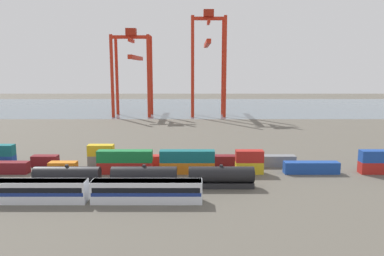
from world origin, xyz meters
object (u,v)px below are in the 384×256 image
Objects in this scene: gantry_crane_west at (132,64)px; freight_tank_row at (144,177)px; gantry_crane_central at (207,53)px; passenger_train at (89,190)px.

freight_tank_row is at bearing -80.21° from gantry_crane_west.
gantry_crane_central is (17.13, 113.03, 28.00)m from freight_tank_row.
freight_tank_row is at bearing 43.37° from passenger_train.
passenger_train is 126.90m from gantry_crane_central.
freight_tank_row is 1.03× the size of gantry_crane_west.
gantry_crane_central is (36.64, 0.04, 4.95)m from gantry_crane_west.
gantry_crane_west is at bearing -179.94° from gantry_crane_central.
gantry_crane_west is (-19.50, 113.00, 23.05)m from freight_tank_row.
passenger_train is 11.72m from freight_tank_row.
gantry_crane_west is 0.83× the size of gantry_crane_central.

